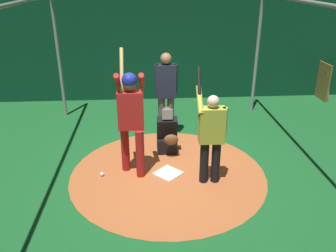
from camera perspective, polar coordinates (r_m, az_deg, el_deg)
name	(u,v)px	position (r m, az deg, el deg)	size (l,w,h in m)	color
ground_plane	(168,174)	(6.36, 0.00, -7.85)	(27.66, 27.66, 0.00)	#195B28
dirt_circle	(168,173)	(6.36, 0.00, -7.83)	(3.53, 3.53, 0.01)	#B76033
home_plate	(168,173)	(6.36, 0.00, -7.76)	(0.42, 0.42, 0.01)	white
batter	(131,114)	(5.92, -6.17, 2.01)	(0.68, 0.49, 2.20)	maroon
catcher	(167,134)	(6.93, -0.12, -1.40)	(0.58, 0.40, 0.98)	black
umpire	(166,90)	(7.43, -0.32, 5.91)	(0.23, 0.49, 1.86)	#4C4C51
visitor	(211,134)	(5.76, 7.12, -1.26)	(0.54, 0.50, 1.97)	black
back_wall	(158,42)	(9.82, -1.74, 13.62)	(0.22, 11.66, 3.19)	#0C3D26
cage_frame	(168,60)	(5.56, 0.00, 10.90)	(6.17, 4.95, 2.94)	gray
bat_rack	(320,81)	(11.08, 23.84, 6.85)	(1.06, 0.19, 1.05)	olive
baseball_0	(102,174)	(6.38, -10.84, -7.80)	(0.07, 0.07, 0.07)	white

